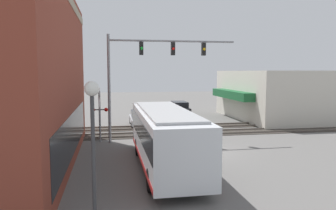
% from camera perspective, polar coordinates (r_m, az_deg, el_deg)
% --- Properties ---
extents(ground_plane, '(120.00, 120.00, 0.00)m').
position_cam_1_polar(ground_plane, '(20.56, 5.89, -8.16)').
color(ground_plane, '#605E5B').
extents(shop_building, '(12.92, 10.64, 5.05)m').
position_cam_1_polar(shop_building, '(36.85, 18.63, 1.75)').
color(shop_building, beige).
rests_on(shop_building, ground).
extents(city_bus, '(10.08, 2.59, 3.05)m').
position_cam_1_polar(city_bus, '(16.81, -0.52, -5.42)').
color(city_bus, silver).
rests_on(city_bus, ground).
extents(traffic_signal_gantry, '(0.42, 9.09, 7.52)m').
position_cam_1_polar(traffic_signal_gantry, '(23.14, -3.42, 7.50)').
color(traffic_signal_gantry, gray).
rests_on(traffic_signal_gantry, ground).
extents(crossing_signal, '(1.41, 1.18, 3.81)m').
position_cam_1_polar(crossing_signal, '(23.47, -11.82, -0.81)').
color(crossing_signal, gray).
rests_on(crossing_signal, ground).
extents(streetlamp, '(0.44, 0.44, 4.69)m').
position_cam_1_polar(streetlamp, '(9.99, -12.91, -6.80)').
color(streetlamp, '#38383A').
rests_on(streetlamp, ground).
extents(rail_track_near, '(2.60, 60.00, 0.15)m').
position_cam_1_polar(rail_track_near, '(26.24, 2.26, -5.01)').
color(rail_track_near, '#332D28').
rests_on(rail_track_near, ground).
extents(rail_track_far, '(2.60, 60.00, 0.15)m').
position_cam_1_polar(rail_track_far, '(29.32, 0.91, -3.85)').
color(rail_track_far, '#332D28').
rests_on(rail_track_far, ground).
extents(parked_car_silver, '(4.37, 1.82, 1.41)m').
position_cam_1_polar(parked_car_silver, '(30.19, -4.83, -2.38)').
color(parked_car_silver, '#B7B7BC').
rests_on(parked_car_silver, ground).
extents(parked_car_black, '(4.85, 1.82, 1.43)m').
position_cam_1_polar(parked_car_black, '(39.00, 1.97, -0.48)').
color(parked_car_black, black).
rests_on(parked_car_black, ground).
extents(pedestrian_near_bus, '(0.34, 0.34, 1.73)m').
position_cam_1_polar(pedestrian_near_bus, '(19.16, 3.66, -6.47)').
color(pedestrian_near_bus, '#473828').
rests_on(pedestrian_near_bus, ground).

